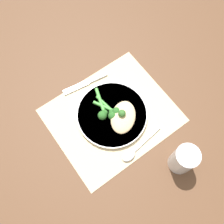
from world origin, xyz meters
name	(u,v)px	position (x,y,z in m)	size (l,w,h in m)	color
ground_plane	(112,115)	(0.00, 0.00, 0.00)	(3.00, 3.00, 0.00)	brown
placemat	(112,115)	(0.00, 0.00, 0.00)	(0.41, 0.35, 0.00)	#C6B289
plate	(112,114)	(0.00, 0.00, 0.01)	(0.24, 0.24, 0.01)	white
chicken_fillet	(123,117)	(0.02, -0.04, 0.03)	(0.14, 0.14, 0.03)	#DBBC89
pesto_dollop_primary	(122,113)	(0.02, -0.03, 0.06)	(0.02, 0.02, 0.02)	#336628
broccoli_stalk_front	(122,113)	(0.02, -0.02, 0.03)	(0.09, 0.13, 0.03)	green
broccoli_stalk_left	(113,113)	(0.00, 0.00, 0.03)	(0.05, 0.11, 0.03)	green
broccoli_stalk_right	(102,111)	(-0.02, 0.02, 0.03)	(0.06, 0.12, 0.03)	green
knife	(86,83)	(0.00, 0.16, 0.01)	(0.17, 0.04, 0.01)	silver
spoon	(133,151)	(-0.02, -0.14, 0.01)	(0.17, 0.04, 0.01)	silver
water_glass	(183,159)	(0.08, -0.26, 0.06)	(0.07, 0.07, 0.12)	silver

